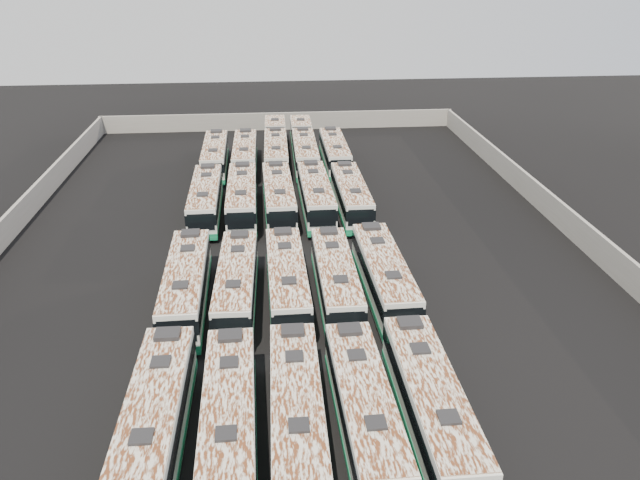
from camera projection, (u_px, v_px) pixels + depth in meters
The scene contains 22 objects.
ground at pixel (293, 250), 47.98m from camera, with size 140.00×140.00×0.00m, color black.
perimeter_wall at pixel (293, 237), 47.52m from camera, with size 45.20×73.20×2.20m.
bus_front_far_left at pixel (155, 422), 27.96m from camera, with size 2.58×11.66×3.28m.
bus_front_left at pixel (229, 420), 28.17m from camera, with size 2.57×11.28×3.17m.
bus_front_center at pixel (297, 412), 28.63m from camera, with size 2.52×11.23×3.15m.
bus_front_right at pixel (365, 410), 28.77m from camera, with size 2.61×11.20×3.14m.
bus_front_far_right at pixel (431, 405), 29.03m from camera, with size 2.49×11.55×3.25m.
bus_midfront_far_left at pixel (186, 285), 39.43m from camera, with size 2.67×11.64×3.27m.
bus_midfront_left at pixel (237, 284), 39.70m from camera, with size 2.64×11.18×3.13m.
bus_midfront_center at pixel (287, 281), 40.01m from camera, with size 2.57×11.34×3.18m.
bus_midfront_right at pixel (336, 280), 40.23m from camera, with size 2.36×11.14×3.14m.
bus_midfront_far_right at pixel (384, 276), 40.59m from camera, with size 2.65×11.55×3.24m.
bus_midback_far_left at pixel (206, 199), 53.29m from camera, with size 2.58×11.43×3.21m.
bus_midback_left at pixel (242, 198), 53.56m from camera, with size 2.52×11.58×3.26m.
bus_midback_center at pixel (279, 197), 53.78m from camera, with size 2.69×11.58×3.25m.
bus_midback_right at pixel (316, 196), 54.04m from camera, with size 2.57×11.55×3.25m.
bus_midback_far_right at pixel (351, 196), 54.13m from camera, with size 2.41×11.24×3.16m.
bus_back_far_left at pixel (215, 156), 64.78m from camera, with size 2.53×11.19×3.14m.
bus_back_left at pixel (245, 155), 65.09m from camera, with size 2.43×11.18×3.14m.
bus_back_center at pixel (276, 146), 68.13m from camera, with size 2.66×17.66×3.20m.
bus_back_right at pixel (304, 145), 68.35m from camera, with size 2.59×17.45×3.16m.
bus_back_far_right at pixel (335, 153), 65.86m from camera, with size 2.40×11.15×3.14m.
Camera 1 is at (-1.78, -43.26, 20.80)m, focal length 35.00 mm.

